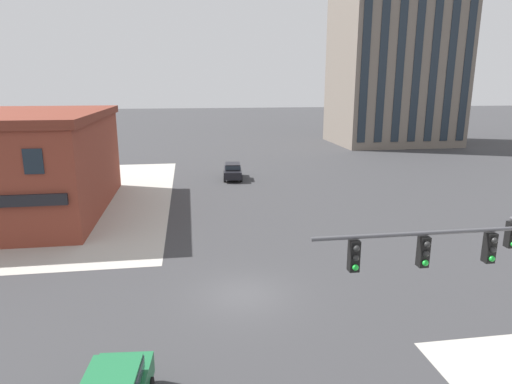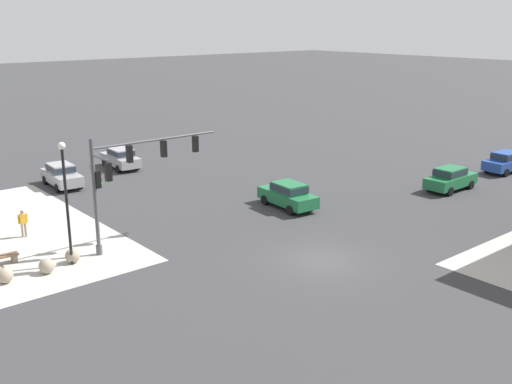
{
  "view_description": "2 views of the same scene",
  "coord_description": "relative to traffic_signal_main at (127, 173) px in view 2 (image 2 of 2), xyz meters",
  "views": [
    {
      "loc": [
        -2.31,
        -18.97,
        9.75
      ],
      "look_at": [
        1.37,
        4.96,
        3.75
      ],
      "focal_mm": 30.95,
      "sensor_mm": 36.0,
      "label": 1
    },
    {
      "loc": [
        20.81,
        19.66,
        11.79
      ],
      "look_at": [
        3.88,
        -0.6,
        4.22
      ],
      "focal_mm": 42.09,
      "sensor_mm": 36.0,
      "label": 2
    }
  ],
  "objects": [
    {
      "name": "bollard_sphere_curb_a",
      "position": [
        3.27,
        -0.01,
        -3.79
      ],
      "size": [
        0.75,
        0.75,
        0.75
      ],
      "primitive_type": "sphere",
      "color": "gray",
      "rests_on": "ground"
    },
    {
      "name": "traffic_signal_main",
      "position": [
        0.0,
        0.0,
        0.0
      ],
      "size": [
        7.62,
        2.09,
        6.16
      ],
      "color": "#4C4C51",
      "rests_on": "ground"
    },
    {
      "name": "street_lamp_corner_near",
      "position": [
        3.41,
        0.21,
        -0.32
      ],
      "size": [
        0.36,
        0.36,
        6.25
      ],
      "color": "black",
      "rests_on": "ground"
    },
    {
      "name": "car_cross_eastbound",
      "position": [
        -11.36,
        0.16,
        -3.24
      ],
      "size": [
        2.18,
        4.54,
        1.68
      ],
      "color": "#1E6B3D",
      "rests_on": "ground"
    },
    {
      "name": "bench_near_signal",
      "position": [
        6.21,
        -2.05,
        -3.84
      ],
      "size": [
        1.82,
        0.56,
        0.49
      ],
      "color": "brown",
      "rests_on": "ground"
    },
    {
      "name": "car_main_northbound_far",
      "position": [
        -31.33,
        4.42,
        -3.24
      ],
      "size": [
        4.49,
        2.07,
        1.68
      ],
      "color": "#23479E",
      "rests_on": "ground"
    },
    {
      "name": "car_main_northbound_near",
      "position": [
        -23.18,
        4.55,
        -3.24
      ],
      "size": [
        4.43,
        1.95,
        1.68
      ],
      "color": "#1E6B3D",
      "rests_on": "ground"
    },
    {
      "name": "car_main_southbound_far",
      "position": [
        -2.16,
        -14.36,
        -3.24
      ],
      "size": [
        2.09,
        4.5,
        1.68
      ],
      "color": "#99999E",
      "rests_on": "ground"
    },
    {
      "name": "bollard_sphere_curb_b",
      "position": [
        4.78,
        0.45,
        -3.79
      ],
      "size": [
        0.75,
        0.75,
        0.75
      ],
      "primitive_type": "sphere",
      "color": "gray",
      "rests_on": "ground"
    },
    {
      "name": "pedestrian_by_lamp",
      "position": [
        3.82,
        -5.35,
        -3.26
      ],
      "size": [
        0.55,
        0.21,
        1.59
      ],
      "color": "gray",
      "rests_on": "ground"
    },
    {
      "name": "car_main_southbound_near",
      "position": [
        -8.16,
        -16.68,
        -3.24
      ],
      "size": [
        2.09,
        4.5,
        1.68
      ],
      "color": "#99999E",
      "rests_on": "ground"
    },
    {
      "name": "ground_plane",
      "position": [
        -6.59,
        7.86,
        -4.16
      ],
      "size": [
        320.0,
        320.0,
        0.0
      ],
      "primitive_type": "plane",
      "color": "#38383A"
    },
    {
      "name": "bollard_sphere_curb_c",
      "position": [
        6.69,
        0.29,
        -3.79
      ],
      "size": [
        0.75,
        0.75,
        0.75
      ],
      "primitive_type": "sphere",
      "color": "gray",
      "rests_on": "ground"
    }
  ]
}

